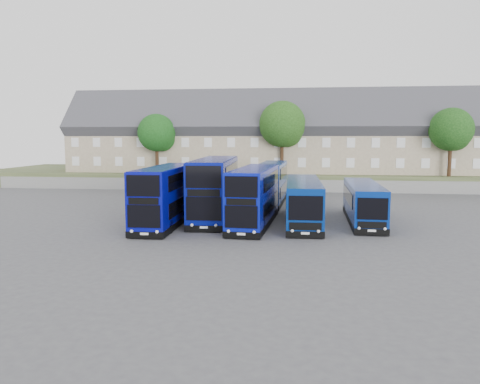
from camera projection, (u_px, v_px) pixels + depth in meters
name	position (u px, v px, depth m)	size (l,w,h in m)	color
ground	(243.00, 229.00, 34.22)	(120.00, 120.00, 0.00)	#4A4A4F
retaining_wall	(265.00, 185.00, 57.79)	(70.00, 0.40, 1.50)	slate
earth_bank	(270.00, 177.00, 67.62)	(80.00, 20.00, 2.00)	#404C2A
terrace_row	(291.00, 138.00, 62.67)	(60.00, 10.40, 11.20)	gray
dd_front_left	(166.00, 196.00, 35.69)	(2.69, 11.12, 4.40)	#070A92
dd_front_mid	(215.00, 189.00, 38.44)	(3.36, 12.39, 4.88)	#060F7A
dd_front_right	(254.00, 197.00, 35.47)	(3.23, 11.02, 4.32)	#0915A6
dd_rear_left	(217.00, 181.00, 50.11)	(3.30, 10.39, 4.06)	navy
dd_rear_right	(272.00, 184.00, 46.83)	(2.85, 10.39, 4.08)	#083197
coach_east_a	(303.00, 202.00, 36.47)	(2.72, 12.22, 3.33)	navy
coach_east_b	(363.00, 203.00, 36.79)	(2.65, 11.21, 3.05)	navy
tree_west	(158.00, 134.00, 59.80)	(4.80, 4.80, 7.65)	#382314
tree_mid	(283.00, 126.00, 58.26)	(5.76, 5.76, 9.18)	#382314
tree_east	(452.00, 131.00, 55.46)	(5.12, 5.12, 8.16)	#382314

